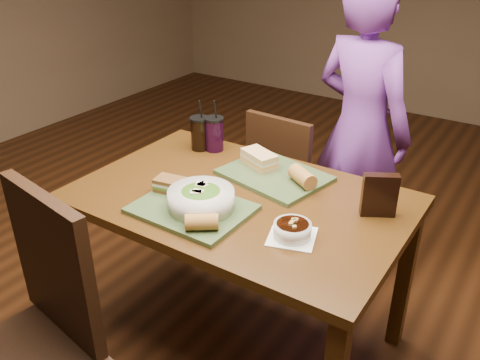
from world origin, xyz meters
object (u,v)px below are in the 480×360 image
Objects in this scene: tray_near at (192,209)px; cup_cola at (200,133)px; sandwich_far at (259,159)px; baguette_near at (202,222)px; salad_bowl at (201,198)px; chip_bag at (379,195)px; cup_berry at (214,134)px; chair_far at (285,180)px; dining_table at (240,215)px; soup_bowl at (292,230)px; baguette_far at (302,177)px; sandwich_near at (170,185)px; diner at (361,130)px; tray_far at (274,175)px; chair_near at (36,329)px.

cup_cola is at bearing 124.24° from tray_near.
sandwich_far is 0.55m from baguette_near.
baguette_near is (0.09, -0.12, -0.01)m from salad_bowl.
cup_cola is at bearing 142.77° from chip_bag.
cup_berry is at bearing 24.59° from cup_cola.
dining_table is at bearing -76.40° from chair_far.
chip_bag is at bearing -38.48° from chair_far.
baguette_far reaches higher than soup_bowl.
sandwich_near is at bearing 160.28° from tray_near.
chip_bag is at bearing 131.65° from diner.
dining_table is 3.10× the size of tray_far.
sandwich_far is (0.18, 0.39, 0.01)m from sandwich_near.
sandwich_far is 0.35m from cup_cola.
cup_cola reaches higher than chair_far.
chair_far reaches higher than dining_table.
tray_near is at bearing 75.22° from chair_near.
tray_near is (0.16, 0.61, 0.20)m from chair_near.
chair_near is at bearing -106.93° from dining_table.
sandwich_near is (-0.07, -0.84, 0.32)m from chair_far.
chip_bag is at bearing 44.48° from baguette_near.
baguette_far reaches higher than sandwich_near.
cup_cola reaches higher than baguette_far.
dining_table is at bearing 31.38° from sandwich_near.
sandwich_near is at bearing 85.10° from diner.
cup_cola is 0.99× the size of cup_berry.
salad_bowl is 1.34× the size of sandwich_far.
sandwich_near reaches higher than dining_table.
baguette_far is (0.42, 1.00, 0.24)m from chair_near.
diner is (0.40, 1.69, 0.21)m from chair_near.
baguette_near is at bearing -78.23° from chair_far.
baguette_near is at bearing -52.17° from cup_cola.
tray_far is at bearing 74.77° from chair_near.
baguette_near is 0.69× the size of chip_bag.
chair_near is 0.66× the size of diner.
sandwich_near is at bearing -140.46° from baguette_far.
salad_bowl is 0.19m from sandwich_near.
chair_near reaches higher than sandwich_near.
chip_bag is at bearing -8.72° from sandwich_far.
diner reaches higher than cup_cola.
sandwich_near is at bearing 89.15° from chair_near.
chair_far is 0.55m from cup_berry.
chair_near reaches higher than cup_berry.
cup_cola is (-0.33, 0.48, 0.07)m from tray_near.
dining_table is 0.90m from diner.
chip_bag is (0.33, -0.04, 0.03)m from baguette_far.
sandwich_far reaches higher than dining_table.
tray_near is 1.69× the size of cup_berry.
baguette_far is at bearing 144.04° from chip_bag.
chip_bag is at bearing -7.71° from cup_cola.
tray_far is at bearing 78.13° from salad_bowl.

